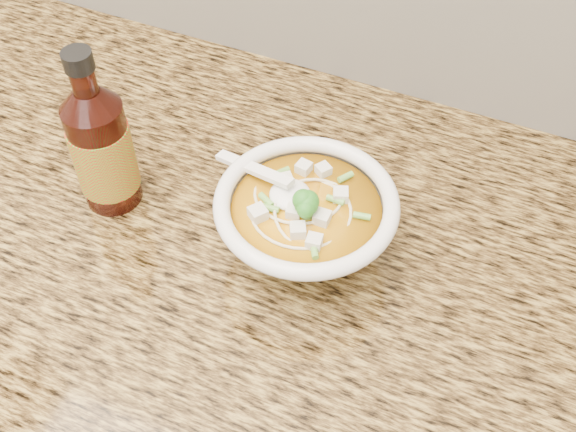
% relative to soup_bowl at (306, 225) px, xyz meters
% --- Properties ---
extents(cabinet, '(4.00, 0.65, 0.86)m').
position_rel_soup_bowl_xyz_m(cabinet, '(-0.37, -0.02, -0.51)').
color(cabinet, black).
rests_on(cabinet, ground).
extents(counter_slab, '(4.00, 0.68, 0.04)m').
position_rel_soup_bowl_xyz_m(counter_slab, '(-0.37, -0.02, -0.06)').
color(counter_slab, olive).
rests_on(counter_slab, cabinet).
extents(soup_bowl, '(0.21, 0.19, 0.10)m').
position_rel_soup_bowl_xyz_m(soup_bowl, '(0.00, 0.00, 0.00)').
color(soup_bowl, white).
rests_on(soup_bowl, counter_slab).
extents(hot_sauce_bottle, '(0.07, 0.07, 0.20)m').
position_rel_soup_bowl_xyz_m(hot_sauce_bottle, '(-0.23, -0.01, 0.03)').
color(hot_sauce_bottle, '#3B0F08').
rests_on(hot_sauce_bottle, counter_slab).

